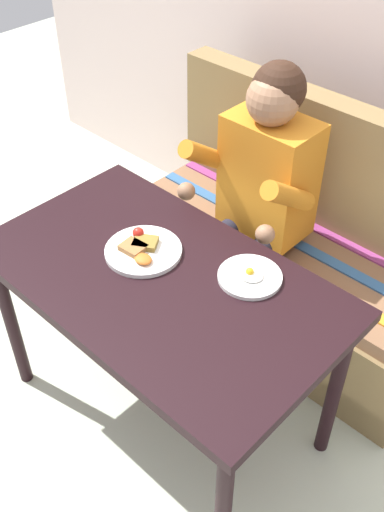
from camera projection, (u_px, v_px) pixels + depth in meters
name	position (u px, v px, depth m)	size (l,w,h in m)	color
ground_plane	(166.00, 410.00, 2.38)	(8.00, 8.00, 0.00)	beige
table	(161.00, 294.00, 1.96)	(1.20, 0.70, 0.73)	black
couch	(289.00, 257.00, 2.59)	(1.44, 0.56, 1.00)	olive
person	(257.00, 188.00, 2.26)	(0.45, 0.61, 1.21)	orange
plate_breakfast	(143.00, 249.00, 1.99)	(0.26, 0.26, 0.05)	white
plate_eggs	(250.00, 276.00, 1.89)	(0.21, 0.21, 0.04)	white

